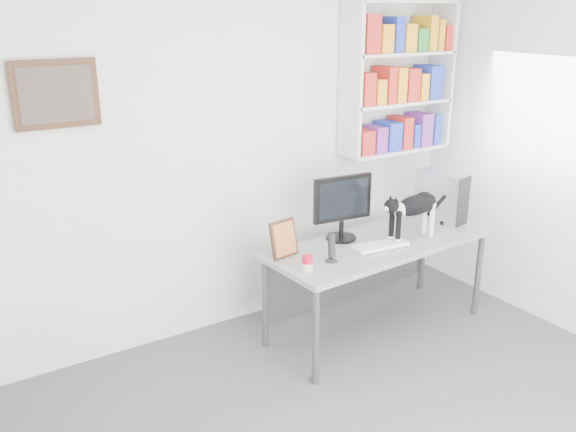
% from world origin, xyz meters
% --- Properties ---
extents(room, '(4.01, 4.01, 2.70)m').
position_xyz_m(room, '(0.00, 0.00, 1.35)').
color(room, '#4E4F53').
rests_on(room, ground).
extents(bookshelf, '(1.03, 0.28, 1.24)m').
position_xyz_m(bookshelf, '(1.40, 1.85, 1.85)').
color(bookshelf, silver).
rests_on(bookshelf, room).
extents(wall_art, '(0.52, 0.04, 0.42)m').
position_xyz_m(wall_art, '(-1.30, 1.97, 1.90)').
color(wall_art, '#492517').
rests_on(wall_art, room).
extents(desk, '(1.82, 0.80, 0.74)m').
position_xyz_m(desk, '(0.74, 1.24, 0.37)').
color(desk, gray).
rests_on(desk, room).
extents(monitor, '(0.50, 0.28, 0.51)m').
position_xyz_m(monitor, '(0.53, 1.44, 0.99)').
color(monitor, black).
rests_on(monitor, desk).
extents(keyboard, '(0.44, 0.20, 0.03)m').
position_xyz_m(keyboard, '(0.67, 1.15, 0.76)').
color(keyboard, white).
rests_on(keyboard, desk).
extents(pc_tower, '(0.26, 0.44, 0.41)m').
position_xyz_m(pc_tower, '(1.48, 1.35, 0.95)').
color(pc_tower, '#B6B7BB').
rests_on(pc_tower, desk).
extents(speaker, '(0.11, 0.11, 0.21)m').
position_xyz_m(speaker, '(0.21, 1.13, 0.85)').
color(speaker, black).
rests_on(speaker, desk).
extents(leaning_print, '(0.23, 0.12, 0.27)m').
position_xyz_m(leaning_print, '(-0.02, 1.39, 0.88)').
color(leaning_print, '#492517').
rests_on(leaning_print, desk).
extents(soup_can, '(0.10, 0.10, 0.11)m').
position_xyz_m(soup_can, '(-0.02, 1.09, 0.80)').
color(soup_can, red).
rests_on(soup_can, desk).
extents(cat, '(0.59, 0.19, 0.36)m').
position_xyz_m(cat, '(0.98, 1.14, 0.92)').
color(cat, black).
rests_on(cat, desk).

